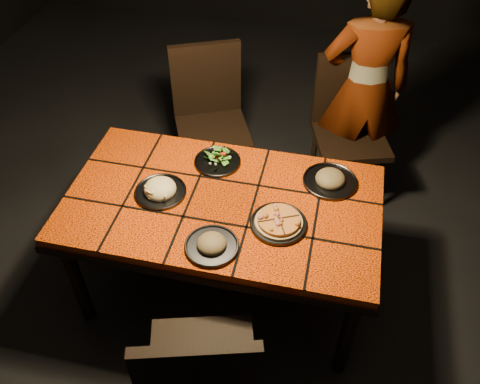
% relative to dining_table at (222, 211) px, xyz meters
% --- Properties ---
extents(room_shell, '(6.04, 7.04, 3.08)m').
position_rel_dining_table_xyz_m(room_shell, '(0.00, 0.00, 0.83)').
color(room_shell, black).
rests_on(room_shell, ground).
extents(dining_table, '(1.62, 0.92, 0.75)m').
position_rel_dining_table_xyz_m(dining_table, '(0.00, 0.00, 0.00)').
color(dining_table, '#EE4507').
rests_on(dining_table, ground).
extents(chair_near, '(0.57, 0.57, 1.02)m').
position_rel_dining_table_xyz_m(chair_near, '(0.12, -0.85, -0.08)').
color(chair_near, black).
rests_on(chair_near, ground).
extents(chair_far_left, '(0.62, 0.62, 1.03)m').
position_rel_dining_table_xyz_m(chair_far_left, '(-0.33, 0.95, -0.08)').
color(chair_far_left, black).
rests_on(chair_far_left, ground).
extents(chair_far_right, '(0.57, 0.57, 1.01)m').
position_rel_dining_table_xyz_m(chair_far_right, '(0.59, 1.08, -0.09)').
color(chair_far_right, black).
rests_on(chair_far_right, ground).
extents(diner, '(0.65, 0.50, 1.58)m').
position_rel_dining_table_xyz_m(diner, '(0.66, 1.13, 0.12)').
color(diner, brown).
rests_on(diner, ground).
extents(plate_pizza, '(0.31, 0.31, 0.04)m').
position_rel_dining_table_xyz_m(plate_pizza, '(0.31, -0.10, 0.10)').
color(plate_pizza, '#36363A').
rests_on(plate_pizza, dining_table).
extents(plate_pasta, '(0.27, 0.27, 0.09)m').
position_rel_dining_table_xyz_m(plate_pasta, '(-0.32, -0.02, 0.10)').
color(plate_pasta, '#36363A').
rests_on(plate_pasta, dining_table).
extents(plate_salad, '(0.26, 0.26, 0.07)m').
position_rel_dining_table_xyz_m(plate_salad, '(-0.10, 0.28, 0.10)').
color(plate_salad, '#36363A').
rests_on(plate_salad, dining_table).
extents(plate_mushroom_a, '(0.26, 0.26, 0.08)m').
position_rel_dining_table_xyz_m(plate_mushroom_a, '(0.03, -0.31, 0.10)').
color(plate_mushroom_a, '#36363A').
rests_on(plate_mushroom_a, dining_table).
extents(plate_mushroom_b, '(0.29, 0.29, 0.09)m').
position_rel_dining_table_xyz_m(plate_mushroom_b, '(0.52, 0.26, 0.10)').
color(plate_mushroom_b, '#36363A').
rests_on(plate_mushroom_b, dining_table).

